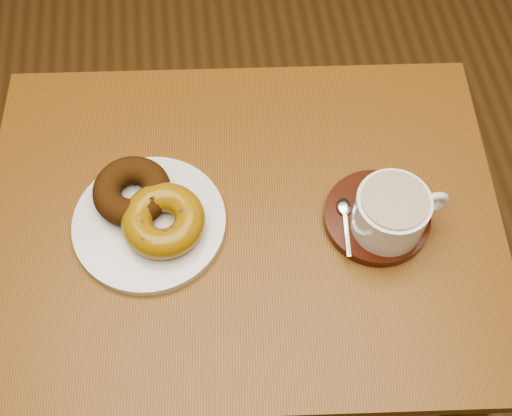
{
  "coord_description": "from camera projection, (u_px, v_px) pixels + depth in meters",
  "views": [
    {
      "loc": [
        0.04,
        -0.52,
        1.47
      ],
      "look_at": [
        0.09,
        -0.09,
        0.7
      ],
      "focal_mm": 45.0,
      "sensor_mm": 36.0,
      "label": 1
    }
  ],
  "objects": [
    {
      "name": "donut_cinnamon",
      "position": [
        132.0,
        191.0,
        0.88
      ],
      "size": [
        0.12,
        0.12,
        0.04
      ],
      "primitive_type": "torus",
      "rotation": [
        0.0,
        0.0,
        0.07
      ],
      "color": "#381F0B",
      "rests_on": "donut_plate"
    },
    {
      "name": "donut_plate",
      "position": [
        150.0,
        223.0,
        0.88
      ],
      "size": [
        0.29,
        0.29,
        0.01
      ],
      "primitive_type": "cylinder",
      "rotation": [
        0.0,
        0.0,
        -0.5
      ],
      "color": "silver",
      "rests_on": "cafe_table"
    },
    {
      "name": "saucer",
      "position": [
        377.0,
        217.0,
        0.89
      ],
      "size": [
        0.2,
        0.2,
        0.02
      ],
      "primitive_type": "cylinder",
      "rotation": [
        0.0,
        0.0,
        -0.45
      ],
      "color": "#321006",
      "rests_on": "cafe_table"
    },
    {
      "name": "ground",
      "position": [
        214.0,
        323.0,
        1.53
      ],
      "size": [
        6.0,
        6.0,
        0.0
      ],
      "primitive_type": "plane",
      "color": "#503719",
      "rests_on": "ground"
    },
    {
      "name": "coffee_cup",
      "position": [
        392.0,
        212.0,
        0.84
      ],
      "size": [
        0.13,
        0.1,
        0.07
      ],
      "rotation": [
        0.0,
        0.0,
        0.11
      ],
      "color": "silver",
      "rests_on": "saucer"
    },
    {
      "name": "teaspoon",
      "position": [
        344.0,
        212.0,
        0.88
      ],
      "size": [
        0.02,
        0.09,
        0.01
      ],
      "rotation": [
        0.0,
        0.0,
        -0.1
      ],
      "color": "silver",
      "rests_on": "saucer"
    },
    {
      "name": "donut_caramel",
      "position": [
        163.0,
        220.0,
        0.86
      ],
      "size": [
        0.14,
        0.14,
        0.04
      ],
      "rotation": [
        0.0,
        0.0,
        -0.27
      ],
      "color": "#946B10",
      "rests_on": "donut_plate"
    },
    {
      "name": "cafe_table",
      "position": [
        243.0,
        250.0,
        0.99
      ],
      "size": [
        0.77,
        0.61,
        0.68
      ],
      "rotation": [
        0.0,
        0.0,
        -0.09
      ],
      "color": "brown",
      "rests_on": "ground"
    }
  ]
}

